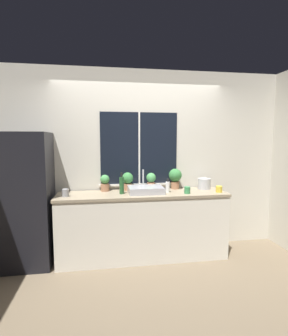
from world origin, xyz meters
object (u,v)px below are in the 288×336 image
sink (146,190)px  potted_plant_far_left (105,183)px  soap_bottle (168,187)px  potted_plant_far_right (175,177)px  mug_green (187,190)px  kettle (204,183)px  bottle_tall (122,185)px  refrigerator (24,199)px  mug_yellow (219,189)px  mug_grey (65,193)px  potted_plant_center_right (151,181)px  potted_plant_center_left (128,180)px

sink → potted_plant_far_left: size_ratio=2.03×
soap_bottle → potted_plant_far_right: bearing=53.7°
potted_plant_far_left → soap_bottle: (0.87, -0.24, -0.04)m
sink → mug_green: bearing=-13.0°
sink → potted_plant_far_right: same height
potted_plant_far_left → kettle: 1.49m
sink → kettle: 0.94m
potted_plant_far_left → mug_green: 1.18m
soap_bottle → kettle: size_ratio=1.00×
bottle_tall → kettle: size_ratio=1.52×
potted_plant_far_right → mug_green: 0.39m
refrigerator → mug_green: (2.19, -0.19, 0.09)m
potted_plant_far_right → mug_yellow: size_ratio=3.40×
sink → mug_grey: bearing=-176.1°
potted_plant_far_left → potted_plant_center_right: 0.68m
potted_plant_far_right → mug_green: potted_plant_far_right is taller
potted_plant_center_right → potted_plant_far_right: (0.37, 0.00, 0.05)m
potted_plant_far_left → potted_plant_center_left: size_ratio=0.90×
potted_plant_far_right → soap_bottle: bearing=-126.3°
mug_green → kettle: (0.36, 0.29, 0.04)m
sink → bottle_tall: (-0.33, -0.01, 0.08)m
potted_plant_center_right → bottle_tall: bottle_tall is taller
sink → mug_grey: sink is taller
soap_bottle → mug_green: 0.28m
potted_plant_center_left → potted_plant_center_right: potted_plant_center_left is taller
refrigerator → potted_plant_center_left: size_ratio=6.68×
refrigerator → mug_yellow: size_ratio=19.57×
refrigerator → soap_bottle: refrigerator is taller
potted_plant_center_right → bottle_tall: bearing=-152.1°
mug_green → potted_plant_far_right: bearing=101.3°
kettle → potted_plant_center_left: bearing=176.8°
refrigerator → mug_grey: size_ratio=17.51×
potted_plant_far_left → refrigerator: bearing=-170.9°
soap_bottle → mug_green: size_ratio=2.10×
potted_plant_center_left → potted_plant_center_right: bearing=0.0°
refrigerator → soap_bottle: bearing=-2.1°
potted_plant_far_left → potted_plant_center_left: potted_plant_center_left is taller
potted_plant_far_left → kettle: potted_plant_far_left is taller
sink → potted_plant_center_left: 0.34m
sink → kettle: (0.93, 0.16, 0.04)m
refrigerator → potted_plant_far_right: bearing=4.6°
sink → bottle_tall: bearing=-177.8°
sink → potted_plant_far_right: bearing=25.0°
potted_plant_far_left → mug_yellow: size_ratio=2.63×
bottle_tall → potted_plant_center_left: bearing=66.3°
bottle_tall → mug_grey: bottle_tall is taller
refrigerator → potted_plant_far_left: 1.10m
potted_plant_far_left → potted_plant_center_left: bearing=0.0°
bottle_tall → sink: bearing=2.2°
soap_bottle → kettle: (0.61, 0.18, 0.00)m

